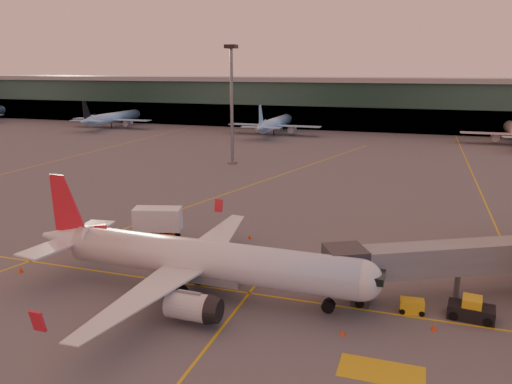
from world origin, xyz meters
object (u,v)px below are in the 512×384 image
(pushback_tug, at_px, (471,310))
(gpu_cart, at_px, (412,306))
(main_airplane, at_px, (197,260))
(catering_truck, at_px, (158,223))

(pushback_tug, bearing_deg, gpu_cart, -168.35)
(main_airplane, height_order, gpu_cart, main_airplane)
(gpu_cart, bearing_deg, pushback_tug, 0.98)
(pushback_tug, bearing_deg, main_airplane, -166.90)
(catering_truck, height_order, gpu_cart, catering_truck)
(catering_truck, bearing_deg, main_airplane, -63.20)
(main_airplane, bearing_deg, pushback_tug, 7.64)
(main_airplane, bearing_deg, catering_truck, 133.26)
(gpu_cart, xyz_separation_m, pushback_tug, (4.81, 0.44, 0.19))
(gpu_cart, height_order, pushback_tug, pushback_tug)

